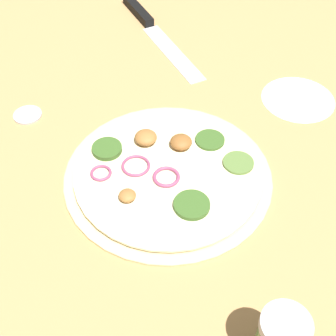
# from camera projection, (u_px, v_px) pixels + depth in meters

# --- Properties ---
(ground_plane) EXTENTS (3.00, 3.00, 0.00)m
(ground_plane) POSITION_uv_depth(u_px,v_px,m) (168.00, 177.00, 0.70)
(ground_plane) COLOR tan
(pizza) EXTENTS (0.31, 0.31, 0.03)m
(pizza) POSITION_uv_depth(u_px,v_px,m) (167.00, 173.00, 0.69)
(pizza) COLOR beige
(pizza) RESTS_ON ground_plane
(knife) EXTENTS (0.22, 0.28, 0.02)m
(knife) POSITION_uv_depth(u_px,v_px,m) (147.00, 22.00, 0.99)
(knife) COLOR silver
(knife) RESTS_ON ground_plane
(loose_cap) EXTENTS (0.05, 0.05, 0.01)m
(loose_cap) POSITION_uv_depth(u_px,v_px,m) (27.00, 114.00, 0.79)
(loose_cap) COLOR #B2B2B7
(loose_cap) RESTS_ON ground_plane
(flour_patch) EXTENTS (0.13, 0.13, 0.00)m
(flour_patch) POSITION_uv_depth(u_px,v_px,m) (298.00, 99.00, 0.82)
(flour_patch) COLOR white
(flour_patch) RESTS_ON ground_plane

